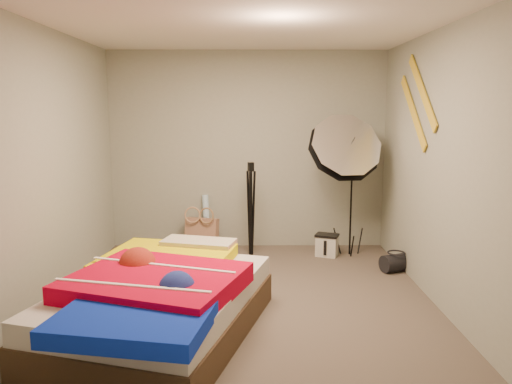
{
  "coord_description": "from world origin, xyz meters",
  "views": [
    {
      "loc": [
        0.07,
        -4.37,
        1.79
      ],
      "look_at": [
        0.1,
        0.6,
        0.95
      ],
      "focal_mm": 35.0,
      "sensor_mm": 36.0,
      "label": 1
    }
  ],
  "objects_px": {
    "bed": "(160,301)",
    "camera_tripod": "(251,202)",
    "wrapping_roll": "(207,222)",
    "camera_case": "(327,246)",
    "duffel_bag": "(396,263)",
    "photo_umbrella": "(344,150)",
    "tote_bag": "(202,234)"
  },
  "relations": [
    {
      "from": "bed",
      "to": "camera_tripod",
      "type": "relative_size",
      "value": 2.02
    },
    {
      "from": "wrapping_roll",
      "to": "camera_case",
      "type": "distance_m",
      "value": 1.56
    },
    {
      "from": "duffel_bag",
      "to": "camera_tripod",
      "type": "distance_m",
      "value": 1.82
    },
    {
      "from": "duffel_bag",
      "to": "photo_umbrella",
      "type": "xyz_separation_m",
      "value": [
        -0.52,
        0.54,
        1.21
      ]
    },
    {
      "from": "duffel_bag",
      "to": "photo_umbrella",
      "type": "height_order",
      "value": "photo_umbrella"
    },
    {
      "from": "duffel_bag",
      "to": "camera_tripod",
      "type": "relative_size",
      "value": 0.28
    },
    {
      "from": "wrapping_roll",
      "to": "photo_umbrella",
      "type": "xyz_separation_m",
      "value": [
        1.66,
        -0.43,
        0.96
      ]
    },
    {
      "from": "camera_case",
      "to": "photo_umbrella",
      "type": "xyz_separation_m",
      "value": [
        0.16,
        -0.05,
        1.18
      ]
    },
    {
      "from": "photo_umbrella",
      "to": "camera_case",
      "type": "bearing_deg",
      "value": 162.14
    },
    {
      "from": "tote_bag",
      "to": "camera_tripod",
      "type": "distance_m",
      "value": 0.79
    },
    {
      "from": "camera_tripod",
      "to": "camera_case",
      "type": "bearing_deg",
      "value": -3.4
    },
    {
      "from": "camera_case",
      "to": "camera_tripod",
      "type": "bearing_deg",
      "value": -162.42
    },
    {
      "from": "photo_umbrella",
      "to": "duffel_bag",
      "type": "bearing_deg",
      "value": -46.04
    },
    {
      "from": "duffel_bag",
      "to": "photo_umbrella",
      "type": "distance_m",
      "value": 1.42
    },
    {
      "from": "camera_case",
      "to": "camera_tripod",
      "type": "distance_m",
      "value": 1.07
    },
    {
      "from": "bed",
      "to": "wrapping_roll",
      "type": "bearing_deg",
      "value": 86.91
    },
    {
      "from": "wrapping_roll",
      "to": "camera_tripod",
      "type": "relative_size",
      "value": 0.6
    },
    {
      "from": "wrapping_roll",
      "to": "camera_case",
      "type": "relative_size",
      "value": 2.75
    },
    {
      "from": "wrapping_roll",
      "to": "duffel_bag",
      "type": "xyz_separation_m",
      "value": [
        2.18,
        -0.97,
        -0.25
      ]
    },
    {
      "from": "wrapping_roll",
      "to": "photo_umbrella",
      "type": "relative_size",
      "value": 0.38
    },
    {
      "from": "camera_case",
      "to": "bed",
      "type": "height_order",
      "value": "bed"
    },
    {
      "from": "tote_bag",
      "to": "camera_case",
      "type": "relative_size",
      "value": 1.66
    },
    {
      "from": "camera_case",
      "to": "bed",
      "type": "xyz_separation_m",
      "value": [
        -1.64,
        -2.14,
        0.16
      ]
    },
    {
      "from": "wrapping_roll",
      "to": "bed",
      "type": "xyz_separation_m",
      "value": [
        -0.14,
        -2.52,
        -0.06
      ]
    },
    {
      "from": "tote_bag",
      "to": "bed",
      "type": "distance_m",
      "value": 2.39
    },
    {
      "from": "camera_case",
      "to": "camera_tripod",
      "type": "relative_size",
      "value": 0.22
    },
    {
      "from": "tote_bag",
      "to": "duffel_bag",
      "type": "distance_m",
      "value": 2.39
    },
    {
      "from": "duffel_bag",
      "to": "camera_tripod",
      "type": "xyz_separation_m",
      "value": [
        -1.61,
        0.64,
        0.56
      ]
    },
    {
      "from": "camera_case",
      "to": "bed",
      "type": "relative_size",
      "value": 0.11
    },
    {
      "from": "photo_umbrella",
      "to": "camera_tripod",
      "type": "distance_m",
      "value": 1.27
    },
    {
      "from": "tote_bag",
      "to": "duffel_bag",
      "type": "height_order",
      "value": "tote_bag"
    },
    {
      "from": "tote_bag",
      "to": "camera_tripod",
      "type": "bearing_deg",
      "value": -1.73
    }
  ]
}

